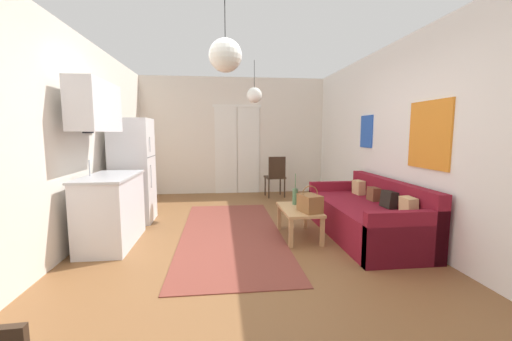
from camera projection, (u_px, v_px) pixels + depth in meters
ground_plane at (250, 258)px, 3.78m from camera, size 4.86×8.35×0.10m
wall_back at (234, 137)px, 7.48m from camera, size 4.46×0.13×2.71m
wall_right at (427, 139)px, 3.86m from camera, size 0.12×7.95×2.71m
wall_left at (46, 140)px, 3.37m from camera, size 0.12×7.95×2.71m
area_rug at (231, 233)px, 4.52m from camera, size 1.39×3.42×0.01m
couch at (368, 217)px, 4.38m from camera, size 0.92×2.14×0.79m
coffee_table at (299, 212)px, 4.34m from camera, size 0.48×0.86×0.41m
bamboo_vase at (295, 196)px, 4.54m from camera, size 0.08×0.08×0.45m
handbag at (310, 203)px, 4.12m from camera, size 0.29×0.37×0.35m
refrigerator at (133, 171)px, 5.07m from camera, size 0.62×0.62×1.66m
kitchen_counter at (107, 184)px, 4.00m from camera, size 0.59×1.15×2.06m
accent_chair at (276, 175)px, 7.02m from camera, size 0.46×0.44×0.91m
pendant_lamp_near at (225, 55)px, 2.72m from camera, size 0.29×0.29×0.76m
pendant_lamp_far at (254, 95)px, 5.66m from camera, size 0.28×0.28×0.75m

